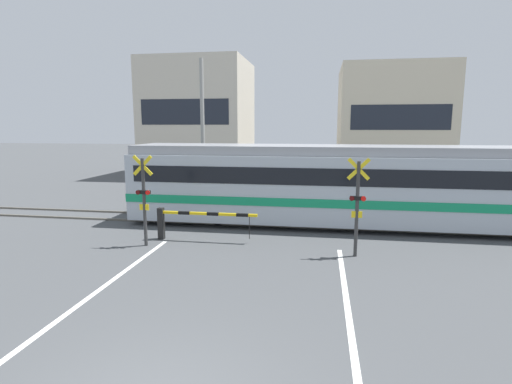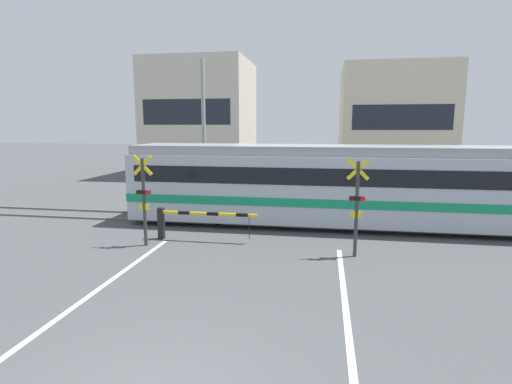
{
  "view_description": "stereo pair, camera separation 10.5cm",
  "coord_description": "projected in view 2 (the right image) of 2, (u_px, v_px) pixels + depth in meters",
  "views": [
    {
      "loc": [
        2.32,
        -4.53,
        3.97
      ],
      "look_at": [
        0.0,
        9.61,
        1.6
      ],
      "focal_mm": 28.0,
      "sensor_mm": 36.0,
      "label": 1
    },
    {
      "loc": [
        2.42,
        -4.52,
        3.97
      ],
      "look_at": [
        0.0,
        9.61,
        1.6
      ],
      "focal_mm": 28.0,
      "sensor_mm": 36.0,
      "label": 2
    }
  ],
  "objects": [
    {
      "name": "crossing_barrier_far",
      "position": [
        322.0,
        195.0,
        18.93
      ],
      "size": [
        3.56,
        0.2,
        1.13
      ],
      "color": "black",
      "rests_on": "ground_plane"
    },
    {
      "name": "pedestrian",
      "position": [
        269.0,
        181.0,
        22.02
      ],
      "size": [
        0.38,
        0.23,
        1.74
      ],
      "color": "brown",
      "rests_on": "ground_plane"
    },
    {
      "name": "commuter_train",
      "position": [
        365.0,
        184.0,
        15.72
      ],
      "size": [
        18.8,
        2.94,
        3.21
      ],
      "color": "#ADB7C1",
      "rests_on": "ground_plane"
    },
    {
      "name": "rail_track_near",
      "position": [
        261.0,
        225.0,
        15.97
      ],
      "size": [
        50.0,
        0.1,
        0.08
      ],
      "color": "#5B564C",
      "rests_on": "ground_plane"
    },
    {
      "name": "crossing_signal_right",
      "position": [
        357.0,
        203.0,
        12.03
      ],
      "size": [
        0.68,
        0.15,
        3.05
      ],
      "color": "#333333",
      "rests_on": "ground_plane"
    },
    {
      "name": "crossing_signal_left",
      "position": [
        144.0,
        196.0,
        13.17
      ],
      "size": [
        0.68,
        0.15,
        3.05
      ],
      "color": "#333333",
      "rests_on": "ground_plane"
    },
    {
      "name": "crossing_barrier_near",
      "position": [
        184.0,
        219.0,
        13.97
      ],
      "size": [
        3.56,
        0.2,
        1.13
      ],
      "color": "black",
      "rests_on": "ground_plane"
    },
    {
      "name": "road_stripe_left",
      "position": [
        46.0,
        327.0,
        7.98
      ],
      "size": [
        0.14,
        12.19,
        0.01
      ],
      "color": "white",
      "rests_on": "ground_plane"
    },
    {
      "name": "utility_pole_streetside",
      "position": [
        204.0,
        130.0,
        21.96
      ],
      "size": [
        0.22,
        0.22,
        7.56
      ],
      "color": "gray",
      "rests_on": "ground_plane"
    },
    {
      "name": "building_left_of_street",
      "position": [
        201.0,
        119.0,
        32.18
      ],
      "size": [
        7.78,
        7.24,
        9.05
      ],
      "color": "beige",
      "rests_on": "ground_plane"
    },
    {
      "name": "road_stripe_right",
      "position": [
        351.0,
        355.0,
        6.99
      ],
      "size": [
        0.14,
        12.19,
        0.01
      ],
      "color": "white",
      "rests_on": "ground_plane"
    },
    {
      "name": "rail_track_far",
      "position": [
        266.0,
        217.0,
        17.37
      ],
      "size": [
        50.0,
        0.1,
        0.08
      ],
      "color": "#5B564C",
      "rests_on": "ground_plane"
    },
    {
      "name": "building_right_of_street",
      "position": [
        393.0,
        124.0,
        29.77
      ],
      "size": [
        7.61,
        7.24,
        8.27
      ],
      "color": "beige",
      "rests_on": "ground_plane"
    }
  ]
}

